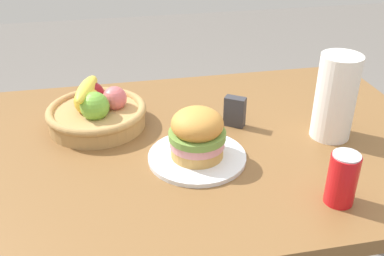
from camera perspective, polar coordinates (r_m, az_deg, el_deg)
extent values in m
cube|color=brown|center=(1.25, -0.16, -2.63)|extent=(1.40, 0.90, 0.04)
cylinder|color=brown|center=(1.80, -22.64, -8.48)|extent=(0.07, 0.07, 0.71)
cylinder|color=brown|center=(1.93, 15.98, -4.26)|extent=(0.07, 0.07, 0.71)
cylinder|color=white|center=(1.17, 0.45, -3.72)|extent=(0.26, 0.26, 0.01)
cylinder|color=tan|center=(1.15, 0.46, -2.85)|extent=(0.14, 0.14, 0.03)
cylinder|color=pink|center=(1.14, 0.46, -1.74)|extent=(0.14, 0.14, 0.02)
cylinder|color=olive|center=(1.13, 0.47, -0.88)|extent=(0.15, 0.15, 0.02)
ellipsoid|color=gold|center=(1.11, 0.47, 0.50)|extent=(0.13, 0.13, 0.08)
cylinder|color=red|center=(1.04, 18.60, -6.24)|extent=(0.07, 0.07, 0.12)
cylinder|color=silver|center=(1.01, 19.16, -3.33)|extent=(0.06, 0.06, 0.00)
cylinder|color=tan|center=(1.34, -11.98, 1.28)|extent=(0.28, 0.28, 0.05)
torus|color=tan|center=(1.33, -12.09, 2.23)|extent=(0.29, 0.29, 0.02)
sphere|color=#D16066|center=(1.33, -9.84, 3.75)|extent=(0.07, 0.07, 0.07)
sphere|color=maroon|center=(1.35, -12.75, 4.10)|extent=(0.08, 0.08, 0.08)
sphere|color=gold|center=(1.32, -13.14, 3.31)|extent=(0.08, 0.08, 0.08)
sphere|color=#6BAD38|center=(1.28, -12.30, 2.72)|extent=(0.08, 0.08, 0.08)
ellipsoid|color=yellow|center=(1.32, -13.30, 4.84)|extent=(0.10, 0.18, 0.05)
cylinder|color=white|center=(1.28, 17.82, 3.76)|extent=(0.11, 0.11, 0.24)
cube|color=#333338|center=(1.31, 5.47, 2.10)|extent=(0.07, 0.06, 0.09)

